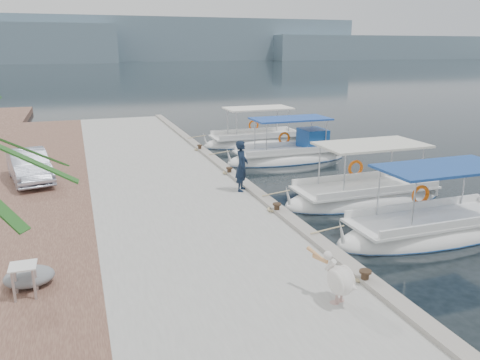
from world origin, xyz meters
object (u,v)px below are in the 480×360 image
object	(u,v)px
fishing_caique_c	(364,198)
pelican	(339,279)
parked_car	(29,166)
fisherman	(242,166)
fishing_caique_b	(432,232)
fishing_caique_e	(255,142)
fishing_caique_d	(288,157)

from	to	relation	value
fishing_caique_c	pelican	distance (m)	8.72
parked_car	fisherman	bearing A→B (deg)	-39.92
fishing_caique_b	fisherman	size ratio (longest dim) A/B	3.57
fishing_caique_b	parked_car	size ratio (longest dim) A/B	1.76
fishing_caique_b	fisherman	world-z (taller)	fisherman
fishing_caique_b	fishing_caique_e	distance (m)	15.18
fishing_caique_c	fishing_caique_e	world-z (taller)	same
fishing_caique_d	pelican	distance (m)	14.89
pelican	parked_car	world-z (taller)	parked_car
fishing_caique_d	fisherman	bearing A→B (deg)	-128.90
fishing_caique_c	pelican	bearing A→B (deg)	-127.28
fishing_caique_e	parked_car	world-z (taller)	fishing_caique_e
fisherman	fishing_caique_b	bearing A→B (deg)	-104.85
fishing_caique_e	parked_car	bearing A→B (deg)	-152.79
fishing_caique_b	pelican	size ratio (longest dim) A/B	5.07
fishing_caique_e	fisherman	size ratio (longest dim) A/B	3.45
fishing_caique_b	pelican	distance (m)	6.30
fishing_caique_e	fishing_caique_d	bearing A→B (deg)	-88.61
fishing_caique_e	pelican	distance (m)	19.16
pelican	fishing_caique_e	bearing A→B (deg)	74.21
fishing_caique_e	parked_car	size ratio (longest dim) A/B	1.71
fisherman	parked_car	world-z (taller)	fisherman
fishing_caique_b	fishing_caique_c	size ratio (longest dim) A/B	1.02
fishing_caique_e	fishing_caique_c	bearing A→B (deg)	-89.77
fishing_caique_c	fisherman	size ratio (longest dim) A/B	3.50
fishing_caique_b	fishing_caique_d	bearing A→B (deg)	90.00
fishing_caique_b	pelican	xyz separation A→B (m)	(-5.32, -3.24, 0.91)
fishing_caique_d	fishing_caique_c	bearing A→B (deg)	-90.53
fishing_caique_e	parked_car	distance (m)	13.60
fishing_caique_c	fishing_caique_d	size ratio (longest dim) A/B	1.01
fishing_caique_c	parked_car	size ratio (longest dim) A/B	1.73
fishing_caique_d	parked_car	world-z (taller)	fishing_caique_d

